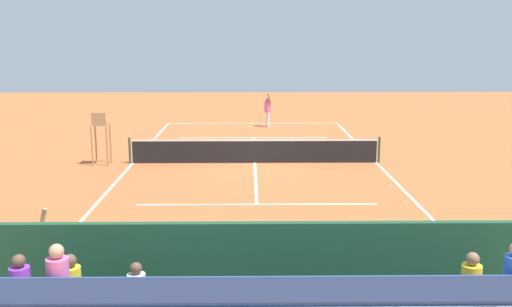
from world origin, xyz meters
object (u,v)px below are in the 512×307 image
object	(u,v)px
tennis_ball_far	(282,132)
tennis_net	(255,151)
equipment_bag	(248,305)
line_judge	(38,257)
tennis_ball_near	(227,128)
tennis_player	(268,109)
courtside_bench	(354,283)
umpire_chair	(100,132)
tennis_racket	(250,126)

from	to	relation	value
tennis_ball_far	tennis_net	bearing A→B (deg)	78.79
equipment_bag	line_judge	world-z (taller)	line_judge
tennis_ball_near	equipment_bag	bearing A→B (deg)	93.01
tennis_player	tennis_ball_far	bearing A→B (deg)	109.56
tennis_ball_far	courtside_bench	bearing A→B (deg)	90.62
umpire_chair	courtside_bench	xyz separation A→B (m)	(-7.95, 13.05, -0.76)
equipment_bag	tennis_racket	world-z (taller)	equipment_bag
tennis_racket	line_judge	distance (m)	23.09
umpire_chair	tennis_ball_far	bearing A→B (deg)	-134.26
courtside_bench	line_judge	xyz separation A→B (m)	(6.05, -0.25, 0.46)
equipment_bag	tennis_racket	xyz separation A→B (m)	(-0.10, -23.07, -0.16)
equipment_bag	tennis_ball_far	bearing A→B (deg)	-94.86
tennis_net	tennis_ball_near	distance (m)	9.19
equipment_bag	line_judge	size ratio (longest dim) A/B	0.47
equipment_bag	tennis_racket	bearing A→B (deg)	-90.25
equipment_bag	line_judge	distance (m)	4.13
courtside_bench	tennis_ball_near	size ratio (longest dim) A/B	27.27
courtside_bench	umpire_chair	bearing A→B (deg)	-58.64
line_judge	courtside_bench	bearing A→B (deg)	177.61
tennis_ball_near	line_judge	size ratio (longest dim) A/B	0.03
umpire_chair	equipment_bag	bearing A→B (deg)	114.24
courtside_bench	line_judge	size ratio (longest dim) A/B	0.93
courtside_bench	tennis_racket	distance (m)	23.03
courtside_bench	line_judge	distance (m)	6.07
tennis_racket	tennis_ball_near	world-z (taller)	tennis_ball_near
equipment_bag	tennis_ball_far	size ratio (longest dim) A/B	13.64
tennis_net	umpire_chair	size ratio (longest dim) A/B	4.81
umpire_chair	tennis_player	world-z (taller)	umpire_chair
umpire_chair	tennis_ball_near	size ratio (longest dim) A/B	32.42
equipment_bag	line_judge	xyz separation A→B (m)	(4.03, -0.38, 0.84)
courtside_bench	tennis_player	xyz separation A→B (m)	(0.92, -22.95, 0.46)
tennis_racket	tennis_ball_near	bearing A→B (deg)	25.38
courtside_bench	equipment_bag	distance (m)	2.06
tennis_racket	tennis_ball_far	xyz separation A→B (m)	(-1.69, 1.96, 0.02)
tennis_net	tennis_racket	bearing A→B (deg)	-89.02
tennis_player	tennis_racket	xyz separation A→B (m)	(1.00, 0.00, -1.00)
umpire_chair	line_judge	size ratio (longest dim) A/B	1.11
tennis_net	umpire_chair	distance (m)	6.26
tennis_net	line_judge	world-z (taller)	line_judge
tennis_net	equipment_bag	distance (m)	13.41
tennis_player	tennis_ball_far	distance (m)	2.31
tennis_ball_near	tennis_ball_far	world-z (taller)	same
umpire_chair	tennis_player	distance (m)	12.14
tennis_net	line_judge	bearing A→B (deg)	71.75
tennis_player	tennis_racket	distance (m)	1.41
equipment_bag	tennis_ball_far	distance (m)	21.19
umpire_chair	equipment_bag	distance (m)	14.50
courtside_bench	tennis_ball_near	xyz separation A→B (m)	(3.20, -22.34, -0.53)
courtside_bench	tennis_player	distance (m)	22.97
tennis_net	tennis_player	bearing A→B (deg)	-94.90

